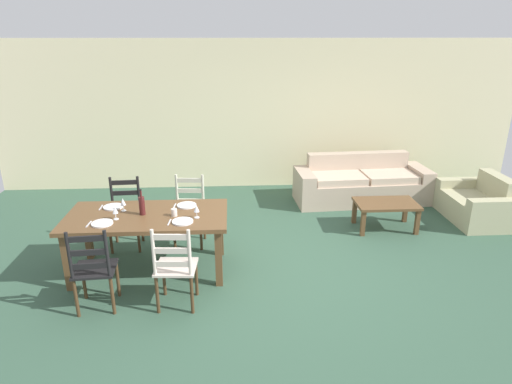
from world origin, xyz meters
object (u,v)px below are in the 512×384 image
at_px(couch, 360,184).
at_px(coffee_table, 386,206).
at_px(dining_chair_far_left, 126,213).
at_px(wine_glass_far_left, 123,202).
at_px(wine_glass_near_left, 115,210).
at_px(armchair_upholstered, 480,205).
at_px(wine_glass_near_right, 196,209).
at_px(dining_chair_near_left, 94,269).
at_px(dining_chair_near_right, 175,267).
at_px(dining_chair_far_right, 189,211).
at_px(wine_bottle, 142,205).
at_px(coffee_cup_primary, 174,212).
at_px(dining_table, 147,221).

distance_m(couch, coffee_table, 1.22).
distance_m(dining_chair_far_left, wine_glass_far_left, 0.71).
height_order(wine_glass_near_left, couch, wine_glass_near_left).
relative_size(coffee_table, armchair_upholstered, 0.77).
distance_m(dining_chair_far_left, wine_glass_near_right, 1.39).
bearing_deg(armchair_upholstered, couch, 149.26).
bearing_deg(wine_glass_near_left, wine_glass_far_left, 83.15).
bearing_deg(wine_glass_far_left, couch, 31.13).
bearing_deg(dining_chair_near_left, couch, 39.73).
distance_m(dining_chair_near_right, dining_chair_far_right, 1.55).
bearing_deg(wine_glass_near_left, dining_chair_far_left, 97.01).
bearing_deg(couch, wine_glass_near_right, -137.82).
bearing_deg(dining_chair_near_right, wine_glass_far_left, 127.37).
height_order(wine_bottle, wine_glass_near_left, wine_bottle).
height_order(dining_chair_near_left, coffee_table, dining_chair_near_left).
distance_m(wine_bottle, wine_glass_far_left, 0.28).
xyz_separation_m(dining_chair_near_right, coffee_cup_primary, (-0.08, 0.73, 0.32)).
relative_size(dining_chair_near_left, dining_chair_far_left, 1.00).
distance_m(dining_chair_far_right, wine_glass_far_left, 1.03).
bearing_deg(dining_table, dining_chair_near_right, -62.62).
height_order(dining_table, armchair_upholstered, dining_table).
distance_m(dining_chair_far_right, wine_glass_near_left, 1.22).
bearing_deg(dining_chair_far_left, dining_chair_near_left, -89.90).
height_order(coffee_cup_primary, armchair_upholstered, coffee_cup_primary).
distance_m(wine_bottle, coffee_table, 3.54).
bearing_deg(coffee_cup_primary, dining_chair_far_right, 83.53).
bearing_deg(wine_glass_near_left, dining_chair_near_right, -42.22).
height_order(coffee_cup_primary, coffee_table, coffee_cup_primary).
distance_m(dining_chair_far_right, wine_bottle, 0.97).
bearing_deg(armchair_upholstered, dining_chair_near_right, -154.79).
bearing_deg(coffee_cup_primary, wine_glass_far_left, 163.31).
relative_size(wine_glass_near_right, wine_glass_far_left, 1.00).
distance_m(dining_chair_near_right, armchair_upholstered, 4.95).
xyz_separation_m(wine_glass_near_right, wine_glass_far_left, (-0.90, 0.26, 0.00)).
distance_m(dining_chair_near_left, wine_bottle, 0.96).
xyz_separation_m(dining_chair_far_left, wine_glass_far_left, (0.13, -0.58, 0.38)).
height_order(dining_chair_far_left, wine_glass_near_right, dining_chair_far_left).
relative_size(wine_glass_near_left, couch, 0.07).
bearing_deg(dining_chair_far_right, couch, 28.22).
xyz_separation_m(dining_table, dining_chair_near_right, (0.41, -0.79, -0.19)).
height_order(wine_glass_near_left, coffee_cup_primary, wine_glass_near_left).
distance_m(wine_glass_near_right, coffee_table, 2.99).
xyz_separation_m(dining_chair_near_right, wine_glass_near_left, (-0.74, 0.67, 0.38)).
relative_size(wine_bottle, wine_glass_near_right, 1.96).
relative_size(dining_chair_near_left, coffee_table, 1.07).
height_order(wine_bottle, armchair_upholstered, wine_bottle).
bearing_deg(couch, coffee_table, -88.38).
bearing_deg(dining_chair_far_left, armchair_upholstered, 6.45).
height_order(dining_chair_near_right, coffee_cup_primary, dining_chair_near_right).
bearing_deg(dining_chair_near_right, couch, 47.12).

